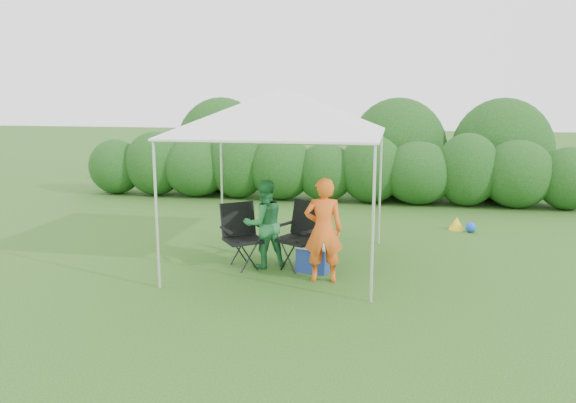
% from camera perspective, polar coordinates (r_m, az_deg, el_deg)
% --- Properties ---
extents(ground, '(70.00, 70.00, 0.00)m').
position_cam_1_polar(ground, '(8.80, -1.17, -7.20)').
color(ground, '#33611E').
extents(hedge, '(13.12, 1.53, 1.80)m').
position_cam_1_polar(hedge, '(14.41, 3.82, 3.28)').
color(hedge, '#1E4D18').
rests_on(hedge, ground).
extents(canopy, '(3.10, 3.10, 2.83)m').
position_cam_1_polar(canopy, '(8.85, -0.54, 9.16)').
color(canopy, silver).
rests_on(canopy, ground).
extents(chair_right, '(0.81, 0.79, 1.05)m').
position_cam_1_polar(chair_right, '(8.92, 1.40, -2.95)').
color(chair_right, black).
rests_on(chair_right, ground).
extents(chair_left, '(0.80, 0.79, 1.02)m').
position_cam_1_polar(chair_left, '(9.00, -4.76, -3.01)').
color(chair_left, black).
rests_on(chair_left, ground).
extents(man, '(0.61, 0.44, 1.55)m').
position_cam_1_polar(man, '(8.21, 3.62, -2.91)').
color(man, '#F45B1B').
rests_on(man, ground).
extents(woman, '(0.86, 0.82, 1.41)m').
position_cam_1_polar(woman, '(8.91, -2.43, -2.26)').
color(woman, '#297D41').
rests_on(woman, ground).
extents(cooler, '(0.56, 0.45, 0.42)m').
position_cam_1_polar(cooler, '(8.79, 2.62, -5.77)').
color(cooler, navy).
rests_on(cooler, ground).
extents(bottle, '(0.05, 0.05, 0.21)m').
position_cam_1_polar(bottle, '(8.66, 2.99, -3.90)').
color(bottle, '#592D0C').
rests_on(bottle, cooler).
extents(lawn_toy, '(0.52, 0.43, 0.26)m').
position_cam_1_polar(lawn_toy, '(11.90, 17.09, -2.24)').
color(lawn_toy, yellow).
rests_on(lawn_toy, ground).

